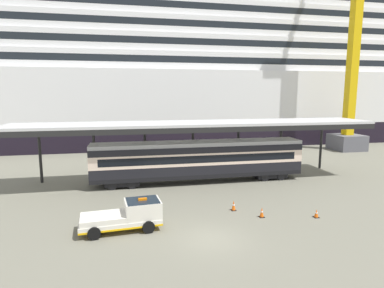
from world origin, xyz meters
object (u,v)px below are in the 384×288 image
(train_carriage, at_px, (199,159))
(traffic_cone_near, at_px, (234,206))
(cruise_ship, at_px, (55,69))
(traffic_cone_far, at_px, (262,212))
(dockside_crane, at_px, (356,53))
(service_truck, at_px, (129,215))
(traffic_cone_mid, at_px, (316,214))

(train_carriage, distance_m, traffic_cone_near, 8.64)
(cruise_ship, distance_m, traffic_cone_far, 50.79)
(train_carriage, bearing_deg, traffic_cone_near, -84.45)
(cruise_ship, relative_size, traffic_cone_near, 224.12)
(dockside_crane, bearing_deg, service_truck, -145.43)
(train_carriage, relative_size, traffic_cone_mid, 35.47)
(cruise_ship, height_order, train_carriage, cruise_ship)
(traffic_cone_far, bearing_deg, train_carriage, 103.18)
(service_truck, relative_size, traffic_cone_mid, 9.07)
(service_truck, relative_size, traffic_cone_near, 6.90)
(cruise_ship, xyz_separation_m, train_carriage, (19.60, -33.87, -10.88))
(traffic_cone_mid, bearing_deg, service_truck, 177.01)
(traffic_cone_mid, relative_size, dockside_crane, 0.01)
(cruise_ship, height_order, dockside_crane, dockside_crane)
(cruise_ship, relative_size, train_carriage, 8.31)
(train_carriage, xyz_separation_m, service_truck, (-7.04, -10.23, -1.31))
(cruise_ship, bearing_deg, traffic_cone_far, -63.45)
(service_truck, xyz_separation_m, traffic_cone_mid, (13.22, -0.69, -0.70))
(traffic_cone_far, bearing_deg, dockside_crane, 43.30)
(traffic_cone_near, distance_m, traffic_cone_mid, 5.94)
(traffic_cone_near, bearing_deg, traffic_cone_far, -47.85)
(cruise_ship, height_order, traffic_cone_near, cruise_ship)
(traffic_cone_near, xyz_separation_m, traffic_cone_far, (1.55, -1.71, -0.02))
(traffic_cone_far, distance_m, dockside_crane, 37.29)
(train_carriage, height_order, traffic_cone_mid, train_carriage)
(train_carriage, height_order, dockside_crane, dockside_crane)
(service_truck, bearing_deg, traffic_cone_mid, -2.99)
(traffic_cone_mid, height_order, traffic_cone_far, traffic_cone_far)
(cruise_ship, distance_m, dockside_crane, 51.23)
(traffic_cone_mid, bearing_deg, train_carriage, 119.52)
(train_carriage, bearing_deg, dockside_crane, 26.21)
(traffic_cone_mid, distance_m, dockside_crane, 35.45)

